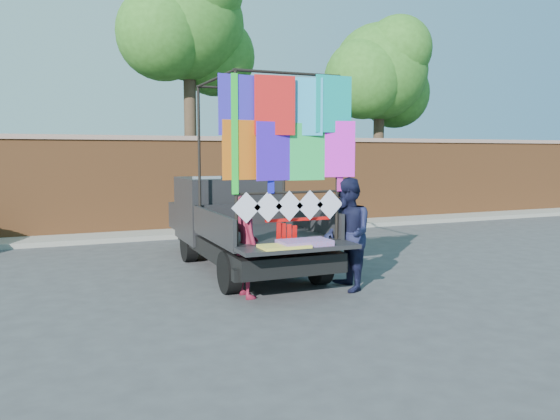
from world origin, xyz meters
name	(u,v)px	position (x,y,z in m)	size (l,w,h in m)	color
ground	(255,293)	(0.00, 0.00, 0.00)	(90.00, 90.00, 0.00)	#38383A
brick_wall	(165,184)	(0.00, 7.00, 1.33)	(30.00, 0.45, 2.61)	brown
curb	(172,234)	(0.00, 6.30, 0.06)	(30.00, 1.20, 0.12)	gray
tree_mid	(190,29)	(1.02, 8.12, 5.70)	(4.20, 3.30, 7.73)	#38281C
tree_right	(382,75)	(7.52, 8.12, 4.75)	(4.20, 3.30, 6.62)	#38281C
pickup_truck	(235,221)	(0.41, 2.22, 0.84)	(2.11, 5.29, 3.33)	black
woman	(246,247)	(-0.18, -0.16, 0.76)	(0.56, 0.37, 1.53)	maroon
man	(347,234)	(1.41, -0.39, 0.89)	(0.87, 0.67, 1.78)	#141733
streamer_bundle	(291,234)	(0.50, -0.29, 0.94)	(1.05, 0.08, 0.72)	red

